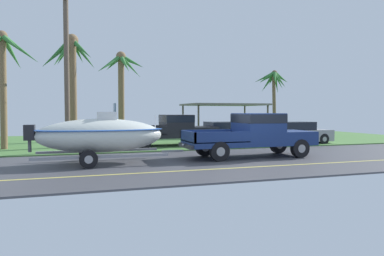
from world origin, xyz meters
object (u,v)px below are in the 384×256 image
Objects in this scene: pickup_truck_towing at (257,133)px; boat_on_trailer at (100,135)px; utility_pole at (67,68)px; parked_pickup_background at (176,129)px; palm_tree_near_right at (3,62)px; parked_sedan_near at (293,133)px; carport_awning at (224,105)px; palm_tree_near_left at (71,67)px; parked_sedan_far at (229,133)px; palm_tree_mid at (273,83)px; palm_tree_far_left at (121,74)px.

boat_on_trailer is (-6.75, 0.00, 0.03)m from pickup_truck_towing.
utility_pole is (-1.27, 3.99, 2.99)m from boat_on_trailer.
palm_tree_near_right reaches higher than parked_pickup_background.
pickup_truck_towing is at bearing -69.20° from parked_pickup_background.
parked_sedan_near is 0.58× the size of utility_pole.
carport_awning is 13.48m from palm_tree_near_left.
palm_tree_near_left is at bearing 177.60° from parked_sedan_far.
carport_awning is at bearing 98.68° from parked_sedan_near.
palm_tree_near_right is at bearing 177.17° from parked_sedan_far.
pickup_truck_towing is 0.95× the size of carport_awning.
parked_sedan_far is 13.12m from palm_tree_near_right.
boat_on_trailer is 20.66m from palm_tree_mid.
palm_tree_near_right is (-12.51, 0.62, 3.91)m from parked_sedan_far.
palm_tree_far_left is at bearing 36.78° from palm_tree_near_right.
palm_tree_mid reaches higher than parked_sedan_near.
parked_sedan_near is 16.84m from palm_tree_near_right.
pickup_truck_towing is 0.97× the size of palm_tree_near_right.
palm_tree_near_left reaches higher than parked_sedan_near.
palm_tree_mid is at bearing 28.95° from utility_pole.
carport_awning is 8.76m from palm_tree_far_left.
pickup_truck_towing reaches higher than parked_sedan_near.
palm_tree_near_right is (-3.31, 0.23, 0.19)m from palm_tree_near_left.
palm_tree_near_left is 1.11× the size of palm_tree_mid.
palm_tree_mid is at bearing 18.36° from palm_tree_near_right.
parked_pickup_background is 6.82m from utility_pole.
palm_tree_near_right is (-15.05, -6.13, 2.07)m from carport_awning.
boat_on_trailer is 1.38× the size of parked_sedan_far.
pickup_truck_towing is 0.95× the size of palm_tree_far_left.
boat_on_trailer is at bearing -80.08° from palm_tree_near_left.
utility_pole reaches higher than parked_pickup_background.
parked_sedan_far is at bearing -110.61° from carport_awning.
utility_pole is at bearing -40.03° from palm_tree_near_right.
parked_sedan_far is (3.51, 0.30, -0.35)m from parked_pickup_background.
palm_tree_mid reaches higher than boat_on_trailer.
parked_pickup_background is 0.89× the size of palm_tree_near_left.
palm_tree_mid is (16.61, 6.85, 0.07)m from palm_tree_near_left.
palm_tree_mid is (3.65, 8.48, 3.80)m from parked_sedan_near.
palm_tree_far_left is at bearing -172.92° from palm_tree_mid.
carport_awning is at bearing 69.39° from parked_sedan_far.
palm_tree_mid is 13.38m from palm_tree_far_left.
pickup_truck_towing is 6.75m from boat_on_trailer.
carport_awning is 16.38m from palm_tree_near_right.
palm_tree_near_left is 6.18m from palm_tree_far_left.
parked_sedan_near is at bearing -35.33° from palm_tree_far_left.
parked_sedan_near is at bearing 43.18° from pickup_truck_towing.
palm_tree_far_left is (-9.63, 6.83, 4.00)m from parked_sedan_near.
carport_awning is (10.62, 12.77, 1.42)m from boat_on_trailer.
parked_sedan_near is at bearing -81.32° from carport_awning.
parked_sedan_far is 0.55× the size of utility_pole.
pickup_truck_towing is 9.45m from utility_pole.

